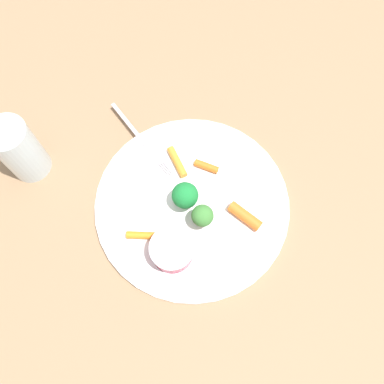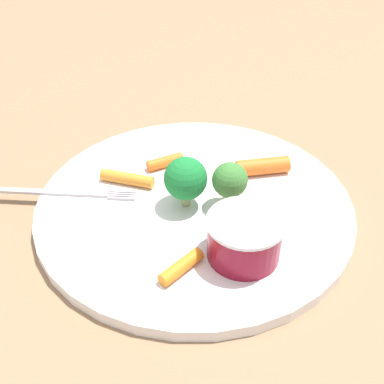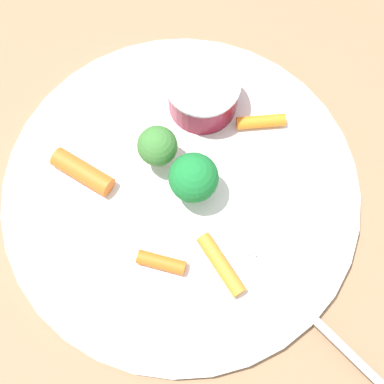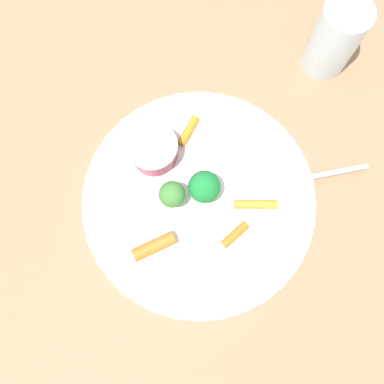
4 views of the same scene
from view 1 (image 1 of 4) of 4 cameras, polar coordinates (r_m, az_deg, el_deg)
The scene contains 11 objects.
ground_plane at distance 0.65m, azimuth 0.01°, elevation -1.99°, with size 2.40×2.40×0.00m, color #906E4F.
plate at distance 0.65m, azimuth 0.01°, elevation -1.81°, with size 0.31×0.31×0.01m, color white.
sauce_cup at distance 0.60m, azimuth -2.85°, elevation -8.32°, with size 0.07×0.07×0.04m.
broccoli_floret_0 at distance 0.60m, azimuth 1.50°, elevation -3.42°, with size 0.03×0.03×0.05m.
broccoli_floret_1 at distance 0.61m, azimuth -1.00°, elevation -0.52°, with size 0.04×0.04×0.05m.
carrot_stick_0 at distance 0.66m, azimuth -2.13°, elevation 4.31°, with size 0.01×0.01×0.06m, color orange.
carrot_stick_1 at distance 0.63m, azimuth 7.55°, elevation -3.43°, with size 0.02×0.02×0.06m, color orange.
carrot_stick_2 at distance 0.66m, azimuth 2.07°, elevation 3.67°, with size 0.01×0.01×0.04m, color orange.
carrot_stick_3 at distance 0.62m, azimuth -7.31°, elevation -6.13°, with size 0.01×0.01×0.04m, color orange.
fork at distance 0.69m, azimuth -7.18°, elevation 7.33°, with size 0.13×0.13×0.00m.
drinking_glass at distance 0.68m, azimuth -23.36°, elevation 5.51°, with size 0.06×0.06×0.11m, color silver.
Camera 1 is at (0.03, -0.21, 0.62)m, focal length 37.44 mm.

